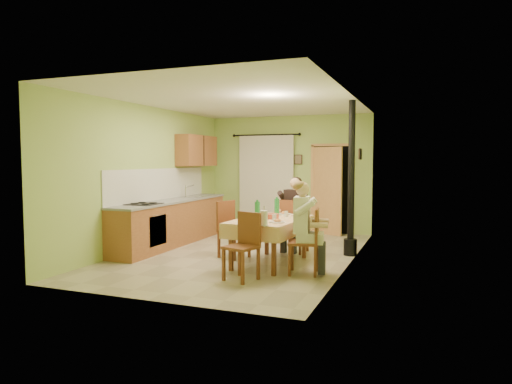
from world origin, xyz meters
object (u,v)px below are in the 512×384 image
at_px(dining_table, 270,241).
at_px(man_far, 295,206).
at_px(chair_near, 242,260).
at_px(stove_flue, 351,199).
at_px(chair_left, 233,241).
at_px(chair_far, 294,237).
at_px(man_right, 304,217).
at_px(chair_right, 305,255).

xyz_separation_m(dining_table, man_far, (0.11, 1.10, 0.50)).
bearing_deg(dining_table, chair_near, -88.32).
distance_m(dining_table, stove_flue, 1.77).
bearing_deg(chair_left, chair_far, 153.17).
bearing_deg(man_right, man_far, 10.73).
bearing_deg(man_far, man_right, -62.38).
xyz_separation_m(chair_far, chair_near, (-0.16, -2.19, -0.00)).
height_order(chair_near, chair_left, chair_left).
bearing_deg(chair_near, chair_right, -121.25).
xyz_separation_m(chair_right, stove_flue, (0.43, 1.62, 0.73)).
distance_m(dining_table, chair_right, 0.84).
relative_size(chair_left, man_right, 0.72).
xyz_separation_m(chair_near, man_right, (0.74, 0.67, 0.59)).
height_order(chair_left, man_right, man_right).
bearing_deg(stove_flue, dining_table, -133.91).
height_order(chair_far, man_right, man_right).
distance_m(chair_near, stove_flue, 2.68).
xyz_separation_m(chair_far, chair_left, (-0.89, -0.83, 0.00)).
xyz_separation_m(chair_left, man_far, (0.89, 0.84, 0.59)).
bearing_deg(man_far, chair_near, -87.27).
bearing_deg(chair_left, stove_flue, 135.90).
bearing_deg(dining_table, chair_left, 165.61).
distance_m(dining_table, chair_far, 1.10).
relative_size(dining_table, stove_flue, 0.62).
distance_m(man_far, stove_flue, 1.04).
distance_m(dining_table, chair_left, 0.83).
height_order(dining_table, chair_far, chair_far).
relative_size(man_right, stove_flue, 0.50).
distance_m(dining_table, chair_near, 1.11).
height_order(chair_right, man_far, man_far).
bearing_deg(chair_left, chair_right, 85.22).
bearing_deg(chair_far, chair_right, -61.62).
xyz_separation_m(chair_left, stove_flue, (1.92, 0.92, 0.73)).
relative_size(chair_right, man_far, 0.72).
bearing_deg(stove_flue, chair_right, -104.92).
distance_m(chair_right, stove_flue, 1.83).
relative_size(chair_left, man_far, 0.72).
xyz_separation_m(dining_table, chair_near, (-0.05, -1.10, -0.09)).
xyz_separation_m(chair_right, chair_left, (-1.49, 0.70, -0.00)).
xyz_separation_m(man_far, man_right, (0.58, -1.54, 0.00)).
relative_size(man_far, stove_flue, 0.50).
distance_m(chair_far, man_right, 1.74).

